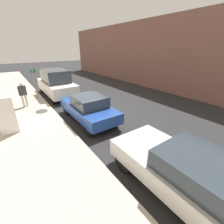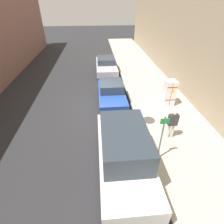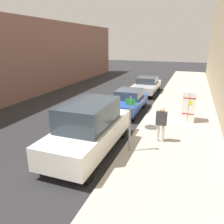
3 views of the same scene
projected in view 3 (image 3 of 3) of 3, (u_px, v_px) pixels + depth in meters
ground_plane at (116, 114)px, 13.95m from camera, size 80.00×80.00×0.00m
sidewalk_slab at (180, 120)px, 12.63m from camera, size 4.07×44.00×0.14m
building_facade_across at (3, 60)px, 15.86m from camera, size 2.01×37.40×6.23m
discarded_refrigerator at (189, 106)px, 12.03m from camera, size 0.71×0.68×1.69m
manhole_cover at (151, 127)px, 11.33m from camera, size 0.70×0.70×0.02m
street_sign_post at (130, 121)px, 8.51m from camera, size 0.36×0.07×2.27m
pedestrian_walking_far at (161, 122)px, 9.47m from camera, size 0.46×0.22×1.60m
parked_sedan_silver at (147, 85)px, 19.18m from camera, size 1.86×4.55×1.41m
parked_hatchback_blue at (128, 101)px, 14.05m from camera, size 1.73×4.11×1.45m
parked_van_white at (89, 128)px, 8.82m from camera, size 1.96×5.02×2.14m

